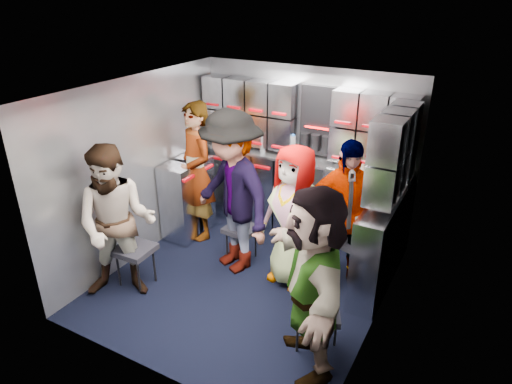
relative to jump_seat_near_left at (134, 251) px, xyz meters
The scene contains 29 objects.
floor 1.26m from the jump_seat_near_left, 31.37° to the left, with size 3.00×3.00×0.00m, color black.
wall_back 2.44m from the jump_seat_near_left, 64.39° to the left, with size 2.80×0.04×2.10m, color gray.
wall_left 0.97m from the jump_seat_near_left, 121.82° to the left, with size 0.04×3.00×2.10m, color gray.
wall_right 2.58m from the jump_seat_near_left, 14.38° to the left, with size 0.04×3.00×2.10m, color gray.
ceiling 2.07m from the jump_seat_near_left, 31.37° to the left, with size 2.80×3.00×0.02m, color silver.
cart_bank_back 2.16m from the jump_seat_near_left, 61.99° to the left, with size 2.68×0.38×0.99m, color #A5ACB6.
cart_bank_left 1.20m from the jump_seat_near_left, 98.41° to the left, with size 0.38×0.76×0.99m, color #A5ACB6.
counter 2.25m from the jump_seat_near_left, 61.99° to the left, with size 2.68×0.42×0.03m, color #B5B8BD.
locker_bank_back 2.47m from the jump_seat_near_left, 62.72° to the left, with size 2.68×0.28×0.82m, color #A5ACB6.
locker_bank_right 2.84m from the jump_seat_near_left, 30.21° to the left, with size 0.28×1.00×0.82m, color #A5ACB6.
right_cabinet 2.57m from the jump_seat_near_left, 28.29° to the left, with size 0.28×1.20×1.00m, color #A5ACB6.
coffee_niche 2.59m from the jump_seat_near_left, 59.49° to the left, with size 0.46×0.16×0.84m, color black, non-canonical shape.
red_latch_strip 2.04m from the jump_seat_near_left, 59.28° to the left, with size 2.60×0.02×0.03m, color #A4040C.
jump_seat_near_left is the anchor object (origin of this frame).
jump_seat_mid_left 1.22m from the jump_seat_near_left, 53.16° to the left, with size 0.37×0.35×0.42m.
jump_seat_center 1.78m from the jump_seat_near_left, 36.30° to the left, with size 0.42×0.40×0.46m.
jump_seat_mid_right 2.28m from the jump_seat_near_left, 33.72° to the left, with size 0.50×0.49×0.48m.
jump_seat_near_right 2.07m from the jump_seat_near_left, ahead, with size 0.47×0.46×0.43m.
attendant_standing 1.29m from the jump_seat_near_left, 91.63° to the left, with size 0.64×0.42×1.74m, color black.
attendant_arc_a 0.45m from the jump_seat_near_left, 90.00° to the right, with size 0.79×0.62×1.63m, color black.
attendant_arc_b 1.20m from the jump_seat_near_left, 47.43° to the left, with size 1.19×0.68×1.84m, color black.
attendant_arc_c 1.72m from the jump_seat_near_left, 31.34° to the left, with size 0.76×0.49×1.55m, color black.
attendant_arc_d 2.23m from the jump_seat_near_left, 29.80° to the left, with size 0.95×0.40×1.63m, color black.
attendant_arc_e 2.12m from the jump_seat_near_left, ahead, with size 1.54×0.49×1.66m, color black.
bottle_left 2.08m from the jump_seat_near_left, 73.74° to the left, with size 0.07×0.07×0.24m, color white.
bottle_mid 2.23m from the jump_seat_near_left, 62.77° to the left, with size 0.07×0.07×0.27m, color white.
bottle_right 2.59m from the jump_seat_near_left, 48.59° to the left, with size 0.07×0.07×0.23m, color white.
cup_left 1.97m from the jump_seat_near_left, 86.71° to the left, with size 0.07×0.07×0.10m, color tan.
cup_right 2.68m from the jump_seat_near_left, 45.41° to the left, with size 0.08×0.08×0.09m, color tan.
Camera 1 is at (2.09, -3.60, 2.98)m, focal length 32.00 mm.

